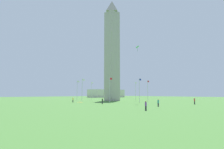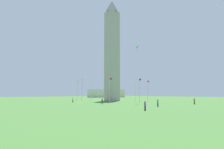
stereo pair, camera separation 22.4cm
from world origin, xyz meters
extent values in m
plane|color=#3D6B2D|center=(0.00, 0.00, 0.00)|extent=(260.00, 260.00, 0.00)
cube|color=#A8A399|center=(0.00, 0.00, 18.83)|extent=(4.71, 4.71, 37.66)
pyramid|color=gray|center=(0.00, 0.00, 40.23)|extent=(4.71, 4.71, 5.14)
cylinder|color=silver|center=(14.59, 0.00, 4.19)|extent=(0.14, 0.14, 8.38)
cube|color=white|center=(15.14, 0.00, 7.93)|extent=(1.00, 0.03, 0.64)
cylinder|color=silver|center=(10.32, 10.32, 4.19)|extent=(0.14, 0.14, 8.38)
cube|color=#1E2D99|center=(10.87, 10.32, 7.93)|extent=(1.00, 0.03, 0.64)
cylinder|color=silver|center=(0.00, 14.59, 4.19)|extent=(0.14, 0.14, 8.38)
cube|color=white|center=(0.55, 14.59, 7.93)|extent=(1.00, 0.03, 0.64)
cylinder|color=silver|center=(-10.32, 10.32, 4.19)|extent=(0.14, 0.14, 8.38)
cube|color=white|center=(-9.77, 10.32, 7.93)|extent=(1.00, 0.03, 0.64)
cylinder|color=silver|center=(-14.59, 0.00, 4.19)|extent=(0.14, 0.14, 8.38)
cube|color=white|center=(-14.04, 0.00, 7.93)|extent=(1.00, 0.03, 0.64)
cylinder|color=silver|center=(-10.32, -10.32, 4.19)|extent=(0.14, 0.14, 8.38)
cube|color=red|center=(-9.77, -10.32, 7.93)|extent=(1.00, 0.03, 0.64)
cylinder|color=silver|center=(0.00, -14.59, 4.19)|extent=(0.14, 0.14, 8.38)
cube|color=#1E2D99|center=(0.55, -14.59, 7.93)|extent=(1.00, 0.03, 0.64)
cylinder|color=silver|center=(10.32, -10.32, 4.19)|extent=(0.14, 0.14, 8.38)
cube|color=red|center=(10.87, -10.32, 7.93)|extent=(1.00, 0.03, 0.64)
cylinder|color=#2D2D38|center=(-19.67, -2.40, 0.40)|extent=(0.29, 0.29, 0.80)
cylinder|color=yellow|center=(-19.67, -2.40, 1.12)|extent=(0.32, 0.32, 0.64)
sphere|color=tan|center=(-19.67, -2.40, 1.56)|extent=(0.24, 0.24, 0.24)
cylinder|color=#2D2D38|center=(-16.37, -33.66, 0.40)|extent=(0.29, 0.29, 0.80)
cylinder|color=teal|center=(-16.37, -33.66, 1.11)|extent=(0.32, 0.32, 0.62)
sphere|color=#936B4C|center=(-16.37, -33.66, 1.54)|extent=(0.24, 0.24, 0.24)
cylinder|color=#2D2D38|center=(-18.08, -15.99, 0.40)|extent=(0.29, 0.29, 0.80)
cylinder|color=black|center=(-18.08, -15.99, 1.10)|extent=(0.32, 0.32, 0.60)
sphere|color=tan|center=(-18.08, -15.99, 1.52)|extent=(0.24, 0.24, 0.24)
cylinder|color=#2D2D38|center=(-1.05, -34.80, 0.40)|extent=(0.29, 0.29, 0.80)
cylinder|color=red|center=(-1.05, -34.80, 1.17)|extent=(0.32, 0.32, 0.75)
sphere|color=tan|center=(-1.05, -34.80, 1.67)|extent=(0.24, 0.24, 0.24)
cylinder|color=#2D2D38|center=(-26.37, -38.01, 0.40)|extent=(0.29, 0.29, 0.80)
cylinder|color=purple|center=(-26.37, -38.01, 1.10)|extent=(0.32, 0.32, 0.61)
sphere|color=#936B4C|center=(-26.37, -38.01, 1.53)|extent=(0.24, 0.24, 0.24)
cube|color=green|center=(-8.48, -21.16, 17.23)|extent=(1.32, 1.28, 0.59)
cylinder|color=#208035|center=(-8.48, -21.16, 16.42)|extent=(0.04, 0.04, 1.22)
cube|color=beige|center=(46.33, 58.30, 3.08)|extent=(28.53, 12.89, 6.15)
cube|color=orange|center=(-17.09, -2.80, 0.01)|extent=(2.07, 2.24, 0.01)
camera|label=1|loc=(-52.79, -58.73, 2.89)|focal=30.62mm
camera|label=2|loc=(-52.63, -58.88, 2.89)|focal=30.62mm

